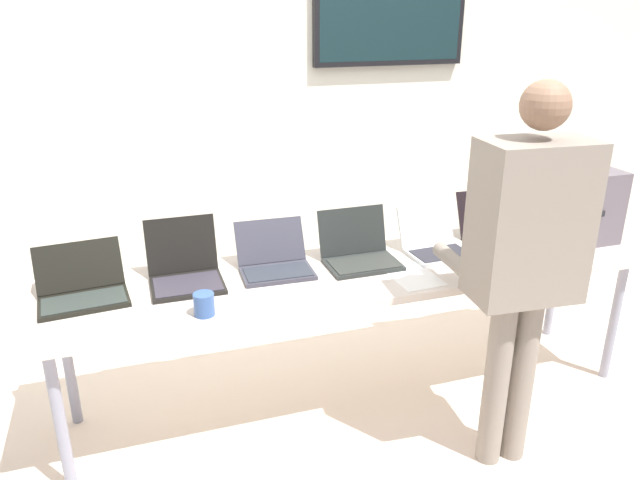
# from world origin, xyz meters

# --- Properties ---
(ground) EXTENTS (8.00, 8.00, 0.04)m
(ground) POSITION_xyz_m (0.00, 0.00, -0.02)
(ground) COLOR beige
(back_wall) EXTENTS (8.00, 0.11, 2.71)m
(back_wall) POSITION_xyz_m (0.02, 1.13, 1.37)
(back_wall) COLOR silver
(back_wall) RESTS_ON ground
(workbench) EXTENTS (3.02, 0.70, 0.75)m
(workbench) POSITION_xyz_m (0.00, 0.00, 0.71)
(workbench) COLOR beige
(workbench) RESTS_ON ground
(equipment_box) EXTENTS (0.35, 0.37, 0.39)m
(equipment_box) POSITION_xyz_m (1.28, 0.03, 0.95)
(equipment_box) COLOR #5C555E
(equipment_box) RESTS_ON workbench
(laptop_station_0) EXTENTS (0.40, 0.36, 0.21)m
(laptop_station_0) POSITION_xyz_m (-1.28, 0.07, 0.81)
(laptop_station_0) COLOR black
(laptop_station_0) RESTS_ON workbench
(laptop_station_1) EXTENTS (0.33, 0.34, 0.28)m
(laptop_station_1) POSITION_xyz_m (-0.83, 0.10, 0.82)
(laptop_station_1) COLOR black
(laptop_station_1) RESTS_ON workbench
(laptop_station_2) EXTENTS (0.35, 0.34, 0.21)m
(laptop_station_2) POSITION_xyz_m (-0.40, 0.10, 0.81)
(laptop_station_2) COLOR #34343F
(laptop_station_2) RESTS_ON workbench
(laptop_station_3) EXTENTS (0.36, 0.32, 0.25)m
(laptop_station_3) POSITION_xyz_m (0.03, 0.07, 0.81)
(laptop_station_3) COLOR #212524
(laptop_station_3) RESTS_ON workbench
(laptop_station_4) EXTENTS (0.33, 0.32, 0.22)m
(laptop_station_4) POSITION_xyz_m (0.45, 0.07, 0.81)
(laptop_station_4) COLOR #B2B5B5
(laptop_station_4) RESTS_ON workbench
(laptop_station_5) EXTENTS (0.41, 0.40, 0.24)m
(laptop_station_5) POSITION_xyz_m (0.86, 0.11, 0.81)
(laptop_station_5) COLOR black
(laptop_station_5) RESTS_ON workbench
(person) EXTENTS (0.46, 0.61, 1.71)m
(person) POSITION_xyz_m (0.47, -0.62, 1.04)
(person) COLOR gray
(person) RESTS_ON ground
(coffee_mug) EXTENTS (0.09, 0.09, 0.10)m
(coffee_mug) POSITION_xyz_m (-0.79, -0.25, 0.80)
(coffee_mug) COLOR #345695
(coffee_mug) RESTS_ON workbench
(paper_sheet) EXTENTS (0.22, 0.30, 0.00)m
(paper_sheet) POSITION_xyz_m (0.21, -0.17, 0.76)
(paper_sheet) COLOR white
(paper_sheet) RESTS_ON workbench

